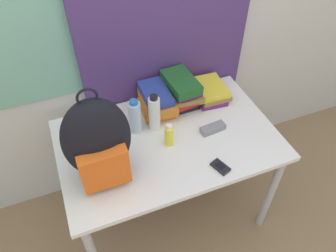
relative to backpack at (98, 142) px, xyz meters
The scene contains 12 objects.
wall_back 0.75m from the backpack, 56.11° to the left, with size 6.00×0.06×2.50m.
curtain_blue 0.81m from the backpack, 43.79° to the left, with size 1.06×0.04×2.50m.
desk 0.53m from the backpack, 14.73° to the left, with size 1.25×0.80×0.78m.
backpack is the anchor object (origin of this frame).
book_stack_left 0.57m from the backpack, 39.87° to the left, with size 0.21×0.28×0.15m.
book_stack_center 0.71m from the backpack, 31.29° to the left, with size 0.23×0.28×0.20m.
book_stack_right 0.88m from the backpack, 24.56° to the left, with size 0.23×0.27×0.09m.
water_bottle 0.37m from the backpack, 43.36° to the left, with size 0.07×0.07×0.23m.
sports_bottle 0.44m from the backpack, 30.90° to the left, with size 0.07×0.07×0.24m.
sunscreen_bottle 0.43m from the backpack, ahead, with size 0.05×0.05×0.15m.
cell_phone 0.65m from the backpack, 18.66° to the right, with size 0.09×0.11×0.02m.
sunglasses_case 0.71m from the backpack, ahead, with size 0.15×0.07×0.04m.
Camera 1 is at (-0.47, -0.79, 2.17)m, focal length 35.00 mm.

